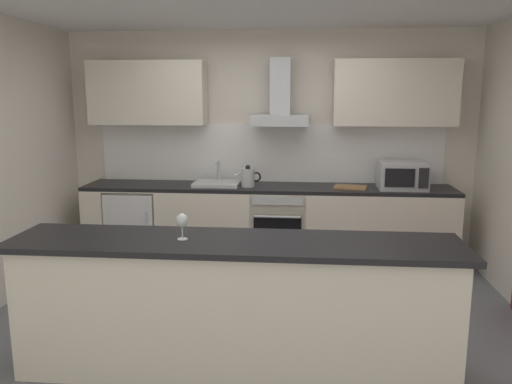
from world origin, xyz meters
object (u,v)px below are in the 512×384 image
(wine_glass, at_px, (182,221))
(sink, at_px, (217,183))
(oven, at_px, (279,225))
(range_hood, at_px, (280,104))
(microwave, at_px, (402,175))
(chopping_board, at_px, (350,187))
(refrigerator, at_px, (137,225))
(kettle, at_px, (248,177))

(wine_glass, bearing_deg, sink, 93.92)
(oven, xyz_separation_m, range_hood, (0.00, 0.13, 1.33))
(microwave, relative_size, chopping_board, 1.47)
(wine_glass, height_order, chopping_board, wine_glass)
(oven, relative_size, range_hood, 1.11)
(wine_glass, distance_m, chopping_board, 2.61)
(oven, height_order, wine_glass, wine_glass)
(microwave, bearing_deg, sink, 178.89)
(oven, distance_m, refrigerator, 1.62)
(kettle, xyz_separation_m, chopping_board, (1.11, 0.01, -0.09))
(sink, relative_size, kettle, 1.73)
(wine_glass, bearing_deg, range_hood, 77.58)
(oven, xyz_separation_m, chopping_board, (0.77, -0.02, 0.45))
(kettle, distance_m, chopping_board, 1.11)
(oven, height_order, chopping_board, chopping_board)
(kettle, bearing_deg, wine_glass, -94.93)
(sink, distance_m, wine_glass, 2.31)
(chopping_board, bearing_deg, microwave, -0.44)
(microwave, bearing_deg, kettle, -179.80)
(range_hood, height_order, wine_glass, range_hood)
(refrigerator, distance_m, chopping_board, 2.45)
(kettle, height_order, range_hood, range_hood)
(range_hood, bearing_deg, oven, -90.00)
(refrigerator, bearing_deg, chopping_board, -0.50)
(refrigerator, bearing_deg, kettle, -1.38)
(oven, xyz_separation_m, sink, (-0.69, 0.01, 0.47))
(sink, xyz_separation_m, wine_glass, (0.16, -2.30, 0.14))
(sink, bearing_deg, oven, -0.91)
(sink, height_order, range_hood, range_hood)
(microwave, distance_m, kettle, 1.65)
(microwave, height_order, range_hood, range_hood)
(oven, height_order, refrigerator, oven)
(range_hood, distance_m, wine_glass, 2.57)
(chopping_board, bearing_deg, refrigerator, 179.50)
(microwave, distance_m, range_hood, 1.51)
(kettle, bearing_deg, range_hood, 25.81)
(range_hood, distance_m, chopping_board, 1.18)
(refrigerator, height_order, microwave, microwave)
(refrigerator, height_order, chopping_board, chopping_board)
(refrigerator, bearing_deg, wine_glass, -64.41)
(refrigerator, relative_size, range_hood, 1.18)
(sink, height_order, kettle, sink)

